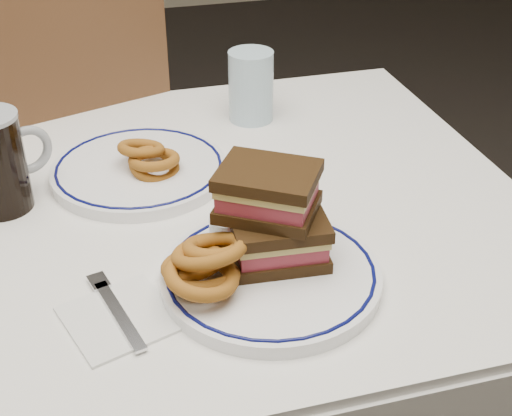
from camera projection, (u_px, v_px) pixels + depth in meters
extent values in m
cube|color=silver|center=(110.00, 222.00, 1.06)|extent=(1.26, 0.86, 0.03)
cylinder|color=#4C2E18|center=(347.00, 246.00, 1.66)|extent=(0.06, 0.06, 0.71)
cube|color=silver|center=(479.00, 210.00, 1.25)|extent=(0.01, 0.86, 0.17)
cube|color=silver|center=(94.00, 145.00, 1.46)|extent=(1.26, 0.01, 0.17)
cube|color=#4C2E18|center=(46.00, 196.00, 1.64)|extent=(0.57, 0.57, 0.04)
cylinder|color=#4C2E18|center=(103.00, 220.00, 2.00)|extent=(0.04, 0.04, 0.44)
cylinder|color=#4C2E18|center=(167.00, 294.00, 1.72)|extent=(0.04, 0.04, 0.44)
cylinder|color=#4C2E18|center=(7.00, 357.00, 1.54)|extent=(0.04, 0.04, 0.44)
cube|color=#4C2E18|center=(60.00, 121.00, 1.35)|extent=(0.44, 0.17, 0.50)
cylinder|color=white|center=(271.00, 276.00, 0.91)|extent=(0.28, 0.28, 0.02)
torus|color=#0A0D4B|center=(271.00, 270.00, 0.90)|extent=(0.27, 0.27, 0.01)
cube|color=black|center=(278.00, 253.00, 0.92)|extent=(0.13, 0.10, 0.02)
cube|color=#A7303F|center=(278.00, 241.00, 0.91)|extent=(0.12, 0.10, 0.02)
cube|color=tan|center=(278.00, 231.00, 0.91)|extent=(0.12, 0.10, 0.01)
cube|color=black|center=(279.00, 223.00, 0.90)|extent=(0.13, 0.10, 0.02)
cube|color=black|center=(268.00, 207.00, 0.90)|extent=(0.15, 0.15, 0.02)
cube|color=#A7303F|center=(268.00, 195.00, 0.89)|extent=(0.14, 0.13, 0.02)
cube|color=tan|center=(268.00, 184.00, 0.88)|extent=(0.15, 0.14, 0.01)
cube|color=black|center=(268.00, 175.00, 0.87)|extent=(0.15, 0.15, 0.02)
torus|color=brown|center=(203.00, 276.00, 0.88)|extent=(0.09, 0.09, 0.04)
torus|color=brown|center=(193.00, 263.00, 0.88)|extent=(0.09, 0.09, 0.05)
torus|color=brown|center=(201.00, 276.00, 0.85)|extent=(0.09, 0.09, 0.04)
torus|color=brown|center=(213.00, 248.00, 0.88)|extent=(0.08, 0.08, 0.05)
torus|color=brown|center=(209.00, 251.00, 0.86)|extent=(0.10, 0.10, 0.05)
cylinder|color=silver|center=(228.00, 227.00, 0.96)|extent=(0.05, 0.05, 0.03)
cylinder|color=#940902|center=(228.00, 220.00, 0.96)|extent=(0.04, 0.04, 0.01)
torus|color=#999FA7|center=(28.00, 150.00, 1.05)|extent=(0.08, 0.04, 0.08)
cylinder|color=#ACCCDE|center=(251.00, 86.00, 1.29)|extent=(0.08, 0.08, 0.13)
cylinder|color=white|center=(139.00, 171.00, 1.14)|extent=(0.28, 0.28, 0.02)
torus|color=#0A0D4B|center=(139.00, 165.00, 1.14)|extent=(0.27, 0.27, 0.01)
torus|color=brown|center=(154.00, 165.00, 1.12)|extent=(0.09, 0.08, 0.06)
torus|color=brown|center=(154.00, 160.00, 1.11)|extent=(0.08, 0.08, 0.03)
torus|color=brown|center=(141.00, 148.00, 1.12)|extent=(0.08, 0.08, 0.04)
cube|color=silver|center=(120.00, 318.00, 0.85)|extent=(0.15, 0.15, 0.00)
cube|color=silver|center=(120.00, 315.00, 0.85)|extent=(0.05, 0.14, 0.00)
cube|color=silver|center=(99.00, 281.00, 0.91)|extent=(0.03, 0.04, 0.00)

